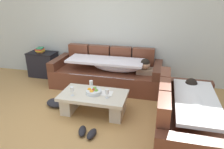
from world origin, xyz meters
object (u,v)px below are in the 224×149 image
at_px(open_magazine, 105,93).
at_px(crumpled_garment, 56,103).
at_px(couch_near_window, 187,119).
at_px(fruit_bowl, 94,91).
at_px(coffee_table, 94,101).
at_px(book_stack_on_cabinet, 40,50).
at_px(pair_of_shoes, 87,132).
at_px(wine_glass_near_right, 107,92).
at_px(couch_along_wall, 108,73).
at_px(side_cabinet, 43,64).
at_px(wine_glass_far_back, 91,83).
at_px(wine_glass_near_left, 72,90).

relative_size(open_magazine, crumpled_garment, 0.70).
xyz_separation_m(couch_near_window, fruit_bowl, (-1.59, 0.37, 0.09)).
xyz_separation_m(coffee_table, fruit_bowl, (-0.00, 0.01, 0.18)).
bearing_deg(book_stack_on_cabinet, pair_of_shoes, -46.11).
bearing_deg(book_stack_on_cabinet, wine_glass_near_right, -34.72).
bearing_deg(crumpled_garment, coffee_table, -3.84).
height_order(couch_along_wall, side_cabinet, couch_along_wall).
relative_size(fruit_bowl, wine_glass_far_back, 1.69).
distance_m(couch_near_window, side_cabinet, 3.88).
height_order(fruit_bowl, side_cabinet, side_cabinet).
relative_size(open_magazine, side_cabinet, 0.39).
relative_size(couch_along_wall, coffee_table, 2.08).
xyz_separation_m(coffee_table, pair_of_shoes, (0.11, -0.67, -0.19)).
xyz_separation_m(couch_near_window, pair_of_shoes, (-1.48, -0.31, -0.29)).
height_order(fruit_bowl, book_stack_on_cabinet, book_stack_on_cabinet).
bearing_deg(crumpled_garment, side_cabinet, 128.01).
relative_size(couch_near_window, pair_of_shoes, 5.57).
distance_m(pair_of_shoes, crumpled_garment, 1.16).
height_order(couch_along_wall, coffee_table, couch_along_wall).
height_order(couch_near_window, crumpled_garment, couch_near_window).
distance_m(fruit_bowl, crumpled_garment, 0.88).
bearing_deg(couch_near_window, wine_glass_near_right, 78.43).
relative_size(book_stack_on_cabinet, pair_of_shoes, 0.65).
bearing_deg(open_magazine, book_stack_on_cabinet, 144.88).
relative_size(coffee_table, open_magazine, 4.29).
bearing_deg(fruit_bowl, coffee_table, -79.07).
height_order(open_magazine, pair_of_shoes, open_magazine).
height_order(wine_glass_near_right, crumpled_garment, wine_glass_near_right).
bearing_deg(coffee_table, book_stack_on_cabinet, 143.34).
bearing_deg(wine_glass_near_left, coffee_table, 24.03).
bearing_deg(coffee_table, wine_glass_far_back, 119.49).
distance_m(open_magazine, side_cabinet, 2.46).
distance_m(wine_glass_far_back, book_stack_on_cabinet, 2.18).
distance_m(couch_along_wall, fruit_bowl, 1.18).
bearing_deg(couch_near_window, wine_glass_near_left, 83.77).
bearing_deg(pair_of_shoes, fruit_bowl, 99.07).
distance_m(book_stack_on_cabinet, crumpled_garment, 1.86).
height_order(side_cabinet, crumpled_garment, side_cabinet).
xyz_separation_m(wine_glass_near_left, crumpled_garment, (-0.46, 0.21, -0.44)).
bearing_deg(couch_along_wall, wine_glass_near_right, -75.99).
distance_m(wine_glass_near_right, crumpled_garment, 1.17).
height_order(wine_glass_far_back, open_magazine, wine_glass_far_back).
bearing_deg(pair_of_shoes, couch_near_window, 11.78).
xyz_separation_m(pair_of_shoes, crumpled_garment, (-0.91, 0.73, 0.01)).
bearing_deg(fruit_bowl, side_cabinet, 142.96).
distance_m(side_cabinet, pair_of_shoes, 2.88).
bearing_deg(open_magazine, coffee_table, -165.68).
xyz_separation_m(wine_glass_near_left, pair_of_shoes, (0.45, -0.52, -0.45)).
distance_m(wine_glass_far_back, open_magazine, 0.35).
height_order(couch_along_wall, open_magazine, couch_along_wall).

